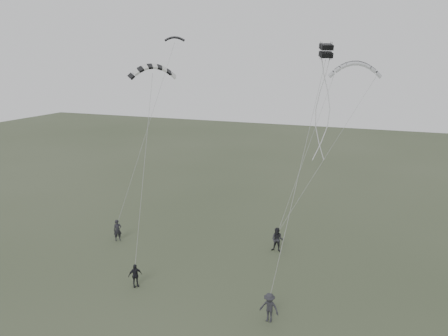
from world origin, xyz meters
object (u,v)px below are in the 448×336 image
(kite_pale_large, at_px, (356,63))
(kite_striped, at_px, (152,66))
(kite_box, at_px, (326,51))
(kite_dark_small, at_px, (175,37))
(flyer_left, at_px, (118,230))
(flyer_center, at_px, (135,275))
(flyer_far, at_px, (269,308))
(flyer_right, at_px, (277,240))

(kite_pale_large, relative_size, kite_striped, 1.29)
(kite_pale_large, xyz_separation_m, kite_box, (-0.78, -11.29, 0.85))
(kite_pale_large, height_order, kite_striped, kite_pale_large)
(kite_striped, xyz_separation_m, kite_box, (11.81, -0.33, 0.97))
(kite_dark_small, bearing_deg, flyer_left, -126.77)
(flyer_center, bearing_deg, flyer_far, -52.58)
(flyer_far, bearing_deg, kite_box, 83.07)
(flyer_right, height_order, kite_pale_large, kite_pale_large)
(kite_striped, distance_m, kite_box, 11.86)
(flyer_right, distance_m, kite_pale_large, 15.76)
(flyer_center, xyz_separation_m, kite_dark_small, (-3.54, 13.13, 14.96))
(kite_dark_small, distance_m, kite_pale_large, 15.20)
(flyer_center, height_order, kite_pale_large, kite_pale_large)
(flyer_right, xyz_separation_m, kite_pale_large, (4.00, 8.44, 12.69))
(flyer_right, height_order, kite_dark_small, kite_dark_small)
(flyer_right, relative_size, kite_striped, 0.57)
(flyer_center, bearing_deg, flyer_right, 0.86)
(kite_box, bearing_deg, flyer_left, 153.10)
(flyer_left, bearing_deg, kite_striped, -41.50)
(kite_striped, bearing_deg, flyer_far, -69.29)
(kite_striped, relative_size, kite_box, 4.43)
(flyer_left, xyz_separation_m, kite_pale_large, (16.26, 11.04, 12.76))
(flyer_far, relative_size, kite_dark_small, 1.00)
(flyer_right, bearing_deg, flyer_far, -76.85)
(kite_dark_small, xyz_separation_m, kite_box, (13.84, -7.71, -1.26))
(flyer_far, distance_m, kite_dark_small, 23.76)
(flyer_center, bearing_deg, kite_pale_large, 7.84)
(flyer_far, relative_size, kite_box, 2.30)
(kite_pale_large, bearing_deg, kite_dark_small, -173.46)
(flyer_center, distance_m, kite_striped, 14.06)
(kite_dark_small, bearing_deg, kite_box, -53.48)
(flyer_left, height_order, flyer_center, flyer_left)
(flyer_far, relative_size, kite_pale_large, 0.40)
(flyer_right, height_order, kite_striped, kite_striped)
(flyer_far, xyz_separation_m, kite_dark_small, (-12.43, 13.75, 14.88))
(flyer_right, distance_m, flyer_center, 10.89)
(flyer_right, distance_m, kite_dark_small, 18.85)
(flyer_left, xyz_separation_m, flyer_right, (12.25, 2.60, 0.07))
(flyer_center, height_order, flyer_far, flyer_far)
(flyer_right, bearing_deg, kite_striped, -162.07)
(flyer_center, relative_size, kite_striped, 0.47)
(flyer_center, distance_m, kite_dark_small, 20.22)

